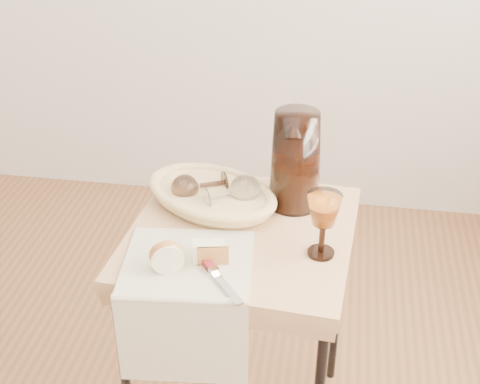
% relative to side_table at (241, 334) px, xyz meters
% --- Properties ---
extents(side_table, '(0.57, 0.57, 0.68)m').
position_rel_side_table_xyz_m(side_table, '(0.00, 0.00, 0.00)').
color(side_table, brown).
rests_on(side_table, floor).
extents(tea_towel, '(0.31, 0.29, 0.01)m').
position_rel_side_table_xyz_m(tea_towel, '(-0.10, -0.15, 0.34)').
color(tea_towel, beige).
rests_on(tea_towel, side_table).
extents(bread_basket, '(0.38, 0.33, 0.05)m').
position_rel_side_table_xyz_m(bread_basket, '(-0.09, 0.10, 0.36)').
color(bread_basket, tan).
rests_on(bread_basket, side_table).
extents(goblet_lying_a, '(0.14, 0.12, 0.07)m').
position_rel_side_table_xyz_m(goblet_lying_a, '(-0.12, 0.11, 0.39)').
color(goblet_lying_a, brown).
rests_on(goblet_lying_a, bread_basket).
extents(goblet_lying_b, '(0.15, 0.14, 0.08)m').
position_rel_side_table_xyz_m(goblet_lying_b, '(-0.05, 0.08, 0.39)').
color(goblet_lying_b, white).
rests_on(goblet_lying_b, bread_basket).
extents(pitcher, '(0.19, 0.26, 0.29)m').
position_rel_side_table_xyz_m(pitcher, '(0.11, 0.14, 0.47)').
color(pitcher, black).
rests_on(pitcher, side_table).
extents(wine_goblet, '(0.09, 0.09, 0.16)m').
position_rel_side_table_xyz_m(wine_goblet, '(0.20, -0.07, 0.42)').
color(wine_goblet, white).
rests_on(wine_goblet, side_table).
extents(apple_half, '(0.09, 0.07, 0.07)m').
position_rel_side_table_xyz_m(apple_half, '(-0.14, -0.18, 0.38)').
color(apple_half, '#AE3022').
rests_on(apple_half, tea_towel).
extents(apple_wedge, '(0.08, 0.05, 0.05)m').
position_rel_side_table_xyz_m(apple_wedge, '(-0.05, -0.14, 0.37)').
color(apple_wedge, beige).
rests_on(apple_wedge, tea_towel).
extents(table_knife, '(0.14, 0.17, 0.02)m').
position_rel_side_table_xyz_m(table_knife, '(-0.03, -0.19, 0.35)').
color(table_knife, silver).
rests_on(table_knife, tea_towel).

